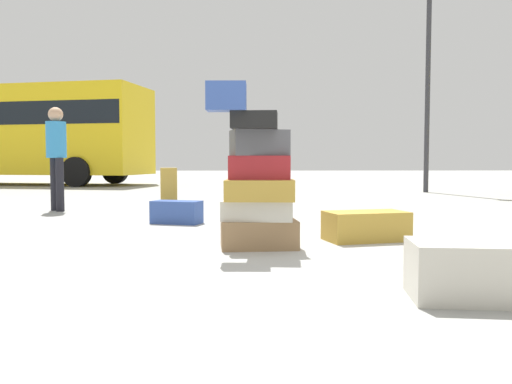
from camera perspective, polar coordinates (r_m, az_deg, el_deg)
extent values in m
plane|color=#9E9E99|center=(4.18, 3.95, -7.08)|extent=(80.00, 80.00, 0.00)
cube|color=olive|center=(4.57, 0.30, -4.63)|extent=(0.69, 0.47, 0.25)
cube|color=beige|center=(4.55, 0.21, -2.00)|extent=(0.65, 0.46, 0.17)
cube|color=#B28C33|center=(4.47, 0.43, 0.20)|extent=(0.62, 0.43, 0.18)
cube|color=maroon|center=(4.56, 0.34, 2.71)|extent=(0.54, 0.36, 0.21)
cube|color=#4C4C51|center=(4.57, 0.36, 5.42)|extent=(0.53, 0.40, 0.23)
cube|color=black|center=(4.38, -0.19, 7.93)|extent=(0.41, 0.29, 0.14)
cube|color=#334F99|center=(4.35, -3.29, 10.45)|extent=(0.34, 0.23, 0.23)
cube|color=#B28C33|center=(7.01, -9.61, -0.12)|extent=(0.27, 0.41, 0.68)
cube|color=#334F99|center=(6.41, -8.75, -2.21)|extent=(0.65, 0.45, 0.28)
cube|color=#B28C33|center=(5.08, 12.03, -3.69)|extent=(0.84, 0.57, 0.28)
cube|color=beige|center=(3.08, 21.58, -8.07)|extent=(0.58, 0.49, 0.32)
cylinder|color=black|center=(8.60, -21.35, 0.81)|extent=(0.12, 0.12, 0.82)
cylinder|color=black|center=(8.40, -20.82, 0.76)|extent=(0.12, 0.12, 0.82)
cylinder|color=#338CCC|center=(8.50, -21.19, 5.39)|extent=(0.30, 0.30, 0.55)
sphere|color=tan|center=(8.52, -21.24, 7.98)|extent=(0.22, 0.22, 0.22)
cube|color=yellow|center=(18.95, -24.63, 6.06)|extent=(8.89, 4.35, 2.80)
cube|color=black|center=(18.99, -24.66, 7.54)|extent=(8.72, 4.34, 0.70)
cylinder|color=black|center=(18.56, -15.28, 2.29)|extent=(0.93, 0.45, 0.90)
cylinder|color=black|center=(16.36, -19.20, 2.10)|extent=(0.93, 0.45, 0.90)
cylinder|color=#333338|center=(13.61, 18.43, 11.37)|extent=(0.12, 0.12, 5.39)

